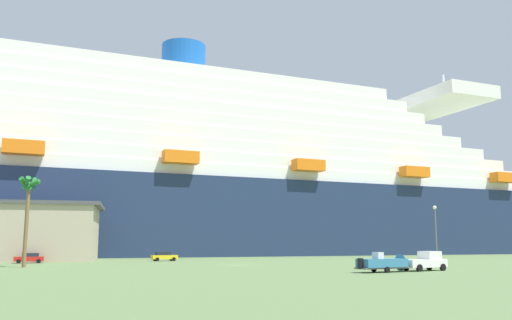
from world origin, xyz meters
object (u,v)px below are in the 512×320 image
Objects in this scene: parked_car_yellow_taxi at (164,256)px; small_boat_on_trailer at (387,263)px; palm_tree at (28,194)px; street_lamp at (436,226)px; parked_car_red_hatchback at (29,258)px; pickup_truck at (425,261)px; cruise_ship at (269,186)px.

small_boat_on_trailer is at bearing -67.56° from parked_car_yellow_taxi.
parked_car_yellow_taxi is at bearing 112.44° from small_boat_on_trailer.
palm_tree is 59.10m from street_lamp.
small_boat_on_trailer is 57.03m from parked_car_red_hatchback.
small_boat_on_trailer is at bearing -166.08° from pickup_truck.
street_lamp is (13.73, 17.55, 4.63)m from pickup_truck.
pickup_truck is 60.28m from parked_car_red_hatchback.
street_lamp is (4.92, -68.34, -13.09)m from cruise_ship.
street_lamp is 1.87× the size of parked_car_yellow_taxi.
cruise_ship is at bearing 84.14° from pickup_truck.
parked_car_red_hatchback is (-46.11, 38.82, -0.21)m from pickup_truck.
street_lamp is 46.42m from parked_car_yellow_taxi.
cruise_ship reaches higher than pickup_truck.
palm_tree is 18.44m from parked_car_red_hatchback.
palm_tree is at bearing -130.40° from cruise_ship.
small_boat_on_trailer is 1.68× the size of parked_car_yellow_taxi.
parked_car_yellow_taxi is at bearing 45.47° from palm_tree.
small_boat_on_trailer is 46.90m from palm_tree.
parked_car_red_hatchback is at bearing -167.43° from parked_car_yellow_taxi.
cruise_ship reaches higher than small_boat_on_trailer.
parked_car_yellow_taxi is (20.69, 21.03, -8.79)m from palm_tree.
cruise_ship is 56.58m from parked_car_yellow_taxi.
cruise_ship is 25.54× the size of street_lamp.
cruise_ship is 88.14m from pickup_truck.
pickup_truck is 50.00m from parked_car_yellow_taxi.
parked_car_red_hatchback is (-40.41, 40.23, -0.13)m from small_boat_on_trailer.
palm_tree is at bearing -134.53° from parked_car_yellow_taxi.
cruise_ship is 69.75m from street_lamp.
palm_tree is (-53.82, -63.24, -9.14)m from cruise_ship.
palm_tree is 30.79m from parked_car_yellow_taxi.
small_boat_on_trailer is 1.74× the size of parked_car_red_hatchback.
cruise_ship reaches higher than street_lamp.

